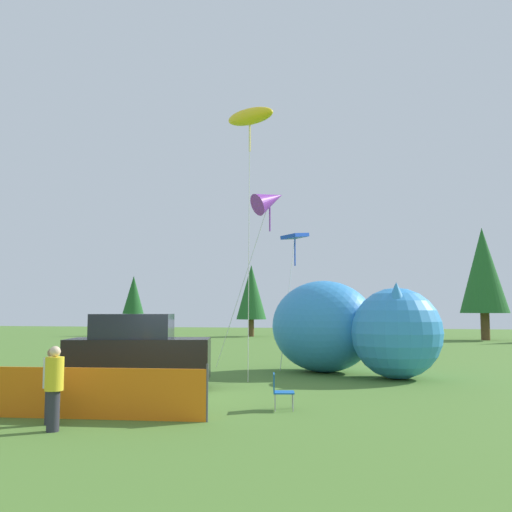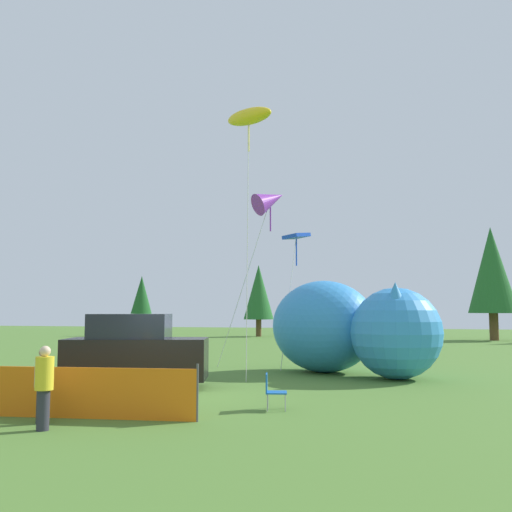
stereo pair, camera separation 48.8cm
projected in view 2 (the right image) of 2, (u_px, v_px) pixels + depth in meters
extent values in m
plane|color=#4C752D|center=(171.00, 394.00, 16.21)|extent=(120.00, 120.00, 0.00)
cube|color=black|center=(137.00, 359.00, 17.51)|extent=(4.58, 2.73, 1.25)
cube|color=#1E232D|center=(130.00, 326.00, 17.60)|extent=(2.67, 2.14, 0.75)
cylinder|color=black|center=(183.00, 375.00, 18.32)|extent=(0.66, 0.39, 0.62)
cylinder|color=black|center=(176.00, 381.00, 16.60)|extent=(0.66, 0.39, 0.62)
cylinder|color=black|center=(101.00, 375.00, 18.31)|extent=(0.66, 0.39, 0.62)
cylinder|color=black|center=(85.00, 381.00, 16.59)|extent=(0.66, 0.39, 0.62)
cube|color=#1959A5|center=(276.00, 392.00, 13.66)|extent=(0.58, 0.58, 0.03)
cube|color=#1959A5|center=(267.00, 383.00, 13.70)|extent=(0.12, 0.47, 0.45)
cylinder|color=#A5A5AD|center=(285.00, 400.00, 13.84)|extent=(0.02, 0.02, 0.41)
cylinder|color=#A5A5AD|center=(285.00, 403.00, 13.42)|extent=(0.02, 0.02, 0.41)
cylinder|color=#A5A5AD|center=(268.00, 400.00, 13.86)|extent=(0.02, 0.02, 0.41)
cylinder|color=#A5A5AD|center=(267.00, 402.00, 13.44)|extent=(0.02, 0.02, 0.41)
ellipsoid|color=#338CD8|center=(324.00, 326.00, 21.96)|extent=(5.44, 5.20, 3.51)
ellipsoid|color=white|center=(324.00, 347.00, 21.89)|extent=(3.68, 3.66, 1.58)
sphere|color=#338CD8|center=(396.00, 333.00, 19.72)|extent=(3.16, 3.16, 3.16)
cone|color=#338CD8|center=(395.00, 297.00, 20.61)|extent=(0.89, 0.89, 0.95)
cone|color=#338CD8|center=(396.00, 296.00, 19.08)|extent=(0.89, 0.89, 0.95)
cube|color=orange|center=(23.00, 392.00, 12.78)|extent=(7.99, 0.83, 1.11)
cylinder|color=#4C4C51|center=(197.00, 393.00, 12.23)|extent=(0.05, 0.05, 1.22)
cylinder|color=#2D2D38|center=(42.00, 405.00, 12.03)|extent=(0.23, 0.23, 0.75)
cylinder|color=silver|center=(43.00, 372.00, 12.10)|extent=(0.34, 0.34, 0.63)
sphere|color=#8C6647|center=(44.00, 353.00, 12.14)|extent=(0.20, 0.20, 0.20)
cylinder|color=#2D2D38|center=(43.00, 410.00, 11.32)|extent=(0.25, 0.25, 0.79)
cylinder|color=yellow|center=(44.00, 373.00, 11.39)|extent=(0.36, 0.36, 0.66)
sphere|color=beige|center=(45.00, 351.00, 11.43)|extent=(0.21, 0.21, 0.21)
cylinder|color=silver|center=(244.00, 284.00, 23.61)|extent=(2.45, 0.63, 6.89)
cone|color=purple|center=(270.00, 200.00, 23.36)|extent=(1.79, 1.74, 1.38)
cylinder|color=purple|center=(270.00, 217.00, 23.30)|extent=(0.06, 0.06, 1.20)
cylinder|color=silver|center=(289.00, 300.00, 23.67)|extent=(0.34, 2.08, 5.61)
cube|color=blue|center=(296.00, 236.00, 24.89)|extent=(1.26, 1.26, 0.30)
cylinder|color=blue|center=(296.00, 252.00, 24.83)|extent=(0.06, 0.06, 1.20)
cylinder|color=silver|center=(247.00, 243.00, 19.83)|extent=(0.21, 1.03, 9.41)
ellipsoid|color=yellow|center=(249.00, 117.00, 20.77)|extent=(2.48, 2.16, 1.05)
cylinder|color=yellow|center=(249.00, 135.00, 20.71)|extent=(0.06, 0.06, 1.20)
cylinder|color=brown|center=(141.00, 328.00, 54.07)|extent=(0.43, 0.43, 1.34)
cone|color=#1E5623|center=(141.00, 298.00, 54.34)|extent=(2.36, 2.36, 4.29)
cylinder|color=brown|center=(494.00, 327.00, 44.73)|extent=(0.69, 0.69, 2.14)
cone|color=#236028|center=(492.00, 270.00, 45.16)|extent=(3.77, 3.77, 6.85)
cylinder|color=brown|center=(259.00, 328.00, 51.41)|extent=(0.49, 0.49, 1.54)
cone|color=#236028|center=(259.00, 292.00, 51.72)|extent=(2.72, 2.72, 4.94)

